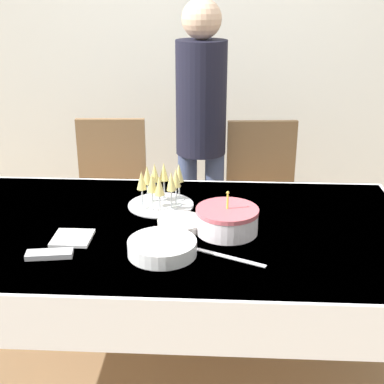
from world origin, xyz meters
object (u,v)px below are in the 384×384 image
Objects in this scene: dining_chair_far_left at (111,195)px; birthday_cake at (227,220)px; champagne_tray at (161,186)px; person_standing at (201,120)px; plate_stack_main at (162,247)px; plate_stack_dessert at (181,224)px; dining_chair_far_right at (262,198)px.

dining_chair_far_left is 3.77× the size of birthday_cake.
person_standing is at bearing 77.61° from champagne_tray.
champagne_tray is 1.16× the size of plate_stack_main.
plate_stack_dessert is (0.05, 0.23, -0.01)m from plate_stack_main.
champagne_tray is (0.37, -0.66, 0.32)m from dining_chair_far_left.
dining_chair_far_left is at bearing -176.03° from person_standing.
dining_chair_far_right is 0.58m from person_standing.
person_standing is at bearing 174.21° from dining_chair_far_right.
person_standing is (0.05, 0.92, 0.21)m from plate_stack_dessert.
plate_stack_main is (0.42, -1.12, 0.25)m from dining_chair_far_left.
birthday_cake is at bearing -54.03° from dining_chair_far_left.
plate_stack_dessert is at bearing -92.96° from person_standing.
person_standing reaches higher than plate_stack_main.
dining_chair_far_left is 4.99× the size of plate_stack_dessert.
birthday_cake is 0.98m from person_standing.
champagne_tray is at bearing -127.76° from dining_chair_far_right.
dining_chair_far_left and dining_chair_far_right have the same top height.
birthday_cake is 0.20m from plate_stack_dessert.
dining_chair_far_right is 1.23m from plate_stack_main.
plate_stack_main is 1.18m from person_standing.
person_standing is at bearing 85.12° from plate_stack_main.
birthday_cake is at bearing -9.37° from plate_stack_dessert.
dining_chair_far_right is 3.21× the size of champagne_tray.
plate_stack_dessert is at bearing -61.78° from dining_chair_far_left.
plate_stack_dessert is 0.12× the size of person_standing.
dining_chair_far_right is 0.59× the size of person_standing.
champagne_tray is 1.56× the size of plate_stack_dessert.
dining_chair_far_left is 1.00× the size of dining_chair_far_right.
person_standing is at bearing 3.97° from dining_chair_far_left.
dining_chair_far_right is 4.99× the size of plate_stack_dessert.
person_standing reaches higher than dining_chair_far_left.
person_standing is (-0.14, 0.95, 0.18)m from birthday_cake.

